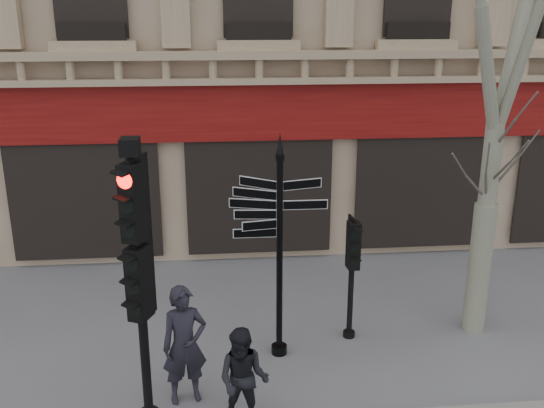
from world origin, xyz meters
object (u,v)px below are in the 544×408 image
Objects in this scene: traffic_signal_main at (138,252)px; traffic_signal_secondary at (352,258)px; pedestrian_a at (185,345)px; pedestrian_b at (244,380)px; fingerpost at (280,211)px.

traffic_signal_secondary is (3.44, 2.09, -1.09)m from traffic_signal_main.
pedestrian_a is 1.14m from pedestrian_b.
traffic_signal_main is at bearing -153.26° from pedestrian_a.
fingerpost is 2.77m from pedestrian_b.
fingerpost is 2.59m from pedestrian_a.
traffic_signal_main is 2.70× the size of pedestrian_b.
traffic_signal_secondary is at bearing 66.53° from pedestrian_b.
traffic_signal_secondary is 3.23m from pedestrian_b.
pedestrian_b is at bearing -99.92° from fingerpost.
pedestrian_a is at bearing -132.50° from fingerpost.
traffic_signal_main is at bearing -173.90° from pedestrian_b.
fingerpost reaches higher than pedestrian_b.
pedestrian_b is at bearing 12.70° from traffic_signal_main.
traffic_signal_main reaches higher than traffic_signal_secondary.
fingerpost is at bearing 22.97° from pedestrian_a.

